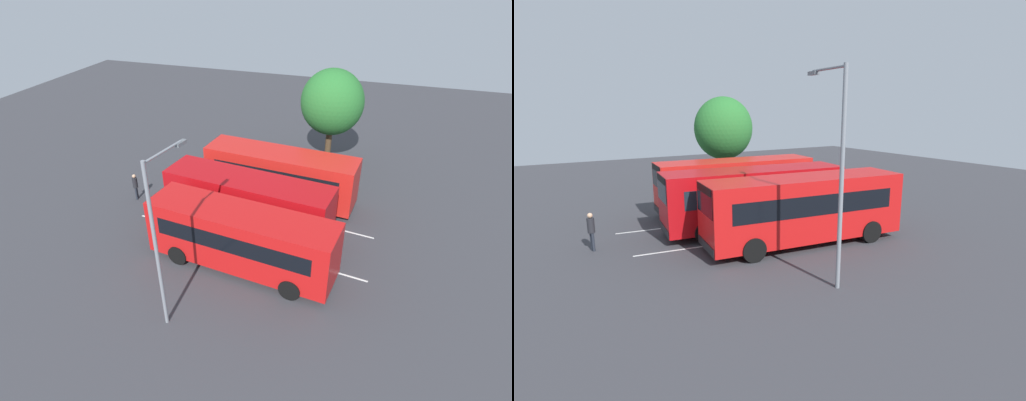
# 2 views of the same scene
# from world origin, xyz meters

# --- Properties ---
(ground_plane) EXTENTS (68.33, 68.33, 0.00)m
(ground_plane) POSITION_xyz_m (0.00, 0.00, 0.00)
(ground_plane) COLOR #38383D
(bus_far_left) EXTENTS (9.80, 3.33, 3.26)m
(bus_far_left) POSITION_xyz_m (-0.56, -3.65, 1.80)
(bus_far_left) COLOR red
(bus_far_left) RESTS_ON ground
(bus_center_left) EXTENTS (9.85, 3.62, 3.26)m
(bus_center_left) POSITION_xyz_m (0.27, 0.21, 1.80)
(bus_center_left) COLOR #B70C11
(bus_center_left) RESTS_ON ground
(bus_center_right) EXTENTS (9.84, 3.56, 3.26)m
(bus_center_right) POSITION_xyz_m (-0.52, 3.54, 1.80)
(bus_center_right) COLOR red
(bus_center_right) RESTS_ON ground
(pedestrian) EXTENTS (0.39, 0.39, 1.78)m
(pedestrian) POSITION_xyz_m (8.24, -0.67, 1.06)
(pedestrian) COLOR #232833
(pedestrian) RESTS_ON ground
(street_lamp) EXTENTS (0.56, 2.54, 7.82)m
(street_lamp) POSITION_xyz_m (1.23, 7.91, 4.51)
(street_lamp) COLOR gray
(street_lamp) RESTS_ON ground
(depot_tree) EXTENTS (4.44, 3.99, 7.17)m
(depot_tree) POSITION_xyz_m (-2.63, -9.61, 4.82)
(depot_tree) COLOR #4C3823
(depot_tree) RESTS_ON ground
(lane_stripe_outer_left) EXTENTS (13.76, 1.86, 0.01)m
(lane_stripe_outer_left) POSITION_xyz_m (0.00, -1.89, 0.00)
(lane_stripe_outer_left) COLOR silver
(lane_stripe_outer_left) RESTS_ON ground
(lane_stripe_inner_left) EXTENTS (13.76, 1.86, 0.01)m
(lane_stripe_inner_left) POSITION_xyz_m (0.00, 1.89, 0.00)
(lane_stripe_inner_left) COLOR silver
(lane_stripe_inner_left) RESTS_ON ground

